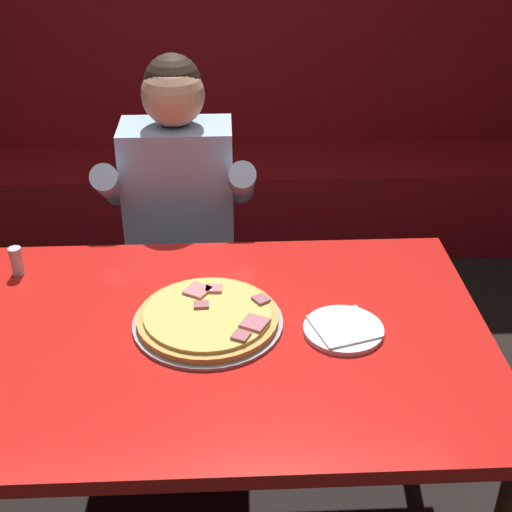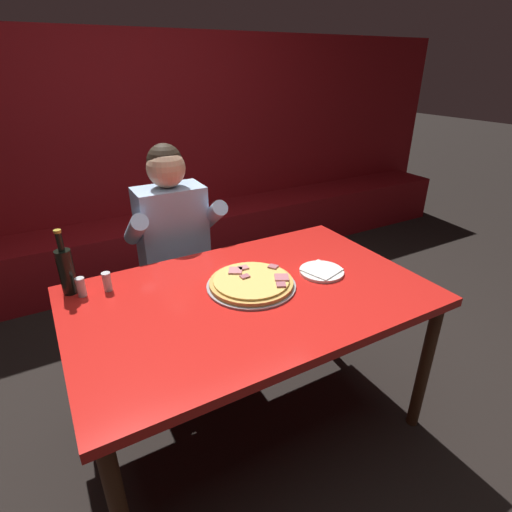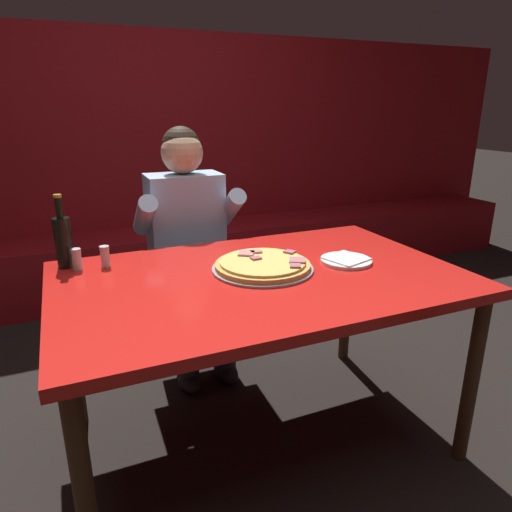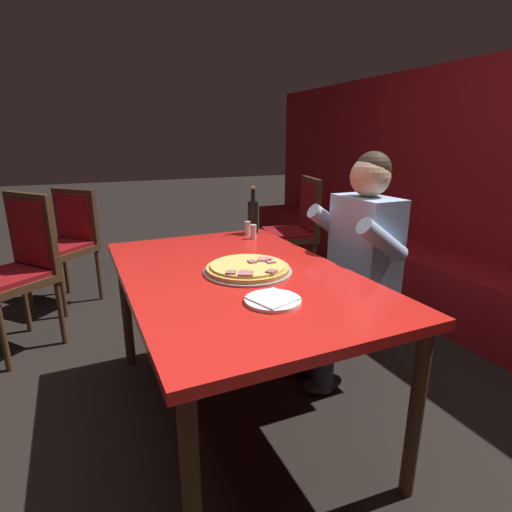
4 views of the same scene
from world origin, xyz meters
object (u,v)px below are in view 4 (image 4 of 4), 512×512
(beer_bottle, at_px, (253,216))
(diner_seated_blue_shirt, at_px, (351,259))
(main_dining_table, at_px, (236,286))
(plate_white_paper, at_px, (273,300))
(dining_chair_far_left, at_px, (297,225))
(shaker_black_pepper, at_px, (253,232))
(shaker_parmesan, at_px, (247,229))
(pizza, at_px, (248,269))
(dining_chair_side_aisle, at_px, (66,238))
(dining_chair_near_right, at_px, (19,262))

(beer_bottle, bearing_deg, diner_seated_blue_shirt, 28.27)
(main_dining_table, height_order, diner_seated_blue_shirt, diner_seated_blue_shirt)
(plate_white_paper, height_order, beer_bottle, beer_bottle)
(diner_seated_blue_shirt, distance_m, dining_chair_far_left, 1.45)
(shaker_black_pepper, bearing_deg, shaker_parmesan, 176.24)
(plate_white_paper, height_order, dining_chair_far_left, dining_chair_far_left)
(shaker_parmesan, relative_size, shaker_black_pepper, 1.00)
(dining_chair_far_left, bearing_deg, shaker_parmesan, -45.83)
(pizza, relative_size, diner_seated_blue_shirt, 0.31)
(plate_white_paper, distance_m, dining_chair_far_left, 2.18)
(beer_bottle, xyz_separation_m, shaker_parmesan, (0.04, -0.06, -0.07))
(beer_bottle, distance_m, diner_seated_blue_shirt, 0.69)
(dining_chair_side_aisle, distance_m, dining_chair_far_left, 1.95)
(plate_white_paper, relative_size, dining_chair_side_aisle, 0.22)
(shaker_parmesan, bearing_deg, shaker_black_pepper, -3.76)
(dining_chair_far_left, bearing_deg, plate_white_paper, -32.67)
(shaker_parmesan, bearing_deg, beer_bottle, 124.71)
(dining_chair_side_aisle, bearing_deg, beer_bottle, 41.24)
(pizza, bearing_deg, shaker_black_pepper, 153.60)
(main_dining_table, height_order, dining_chair_far_left, dining_chair_far_left)
(pizza, xyz_separation_m, plate_white_paper, (0.35, -0.05, -0.01))
(dining_chair_far_left, bearing_deg, main_dining_table, -38.82)
(pizza, xyz_separation_m, dining_chair_side_aisle, (-1.98, -0.77, -0.22))
(beer_bottle, distance_m, dining_chair_side_aisle, 1.72)
(main_dining_table, relative_size, beer_bottle, 5.24)
(dining_chair_near_right, bearing_deg, shaker_black_pepper, 61.57)
(main_dining_table, xyz_separation_m, diner_seated_blue_shirt, (-0.08, 0.71, 0.02))
(pizza, xyz_separation_m, dining_chair_far_left, (-1.48, 1.12, -0.19))
(shaker_parmesan, bearing_deg, main_dining_table, -27.44)
(plate_white_paper, relative_size, dining_chair_near_right, 0.21)
(pizza, xyz_separation_m, shaker_black_pepper, (-0.56, 0.28, 0.02))
(dining_chair_side_aisle, bearing_deg, plate_white_paper, 17.10)
(plate_white_paper, distance_m, beer_bottle, 1.13)
(pizza, bearing_deg, shaker_parmesan, 156.80)
(main_dining_table, height_order, beer_bottle, beer_bottle)
(diner_seated_blue_shirt, bearing_deg, pizza, -80.40)
(pizza, xyz_separation_m, shaker_parmesan, (-0.67, 0.29, 0.02))
(main_dining_table, height_order, pizza, pizza)
(pizza, relative_size, dining_chair_near_right, 0.40)
(main_dining_table, relative_size, dining_chair_side_aisle, 1.63)
(main_dining_table, xyz_separation_m, shaker_parmesan, (-0.64, 0.33, 0.11))
(pizza, xyz_separation_m, dining_chair_near_right, (-1.28, -1.04, -0.20))
(dining_chair_near_right, relative_size, dining_chair_far_left, 1.00)
(diner_seated_blue_shirt, relative_size, dining_chair_near_right, 1.27)
(shaker_black_pepper, height_order, dining_chair_near_right, dining_chair_near_right)
(main_dining_table, relative_size, dining_chair_near_right, 1.52)
(plate_white_paper, bearing_deg, beer_bottle, 159.51)
(pizza, distance_m, beer_bottle, 0.79)
(shaker_black_pepper, bearing_deg, dining_chair_far_left, 137.42)
(main_dining_table, xyz_separation_m, beer_bottle, (-0.68, 0.39, 0.18))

